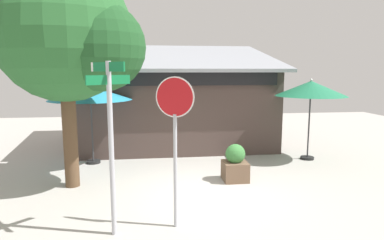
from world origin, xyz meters
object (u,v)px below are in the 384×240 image
street_sign_post (111,131)px  stop_sign (175,125)px  patio_umbrella_forest_green_center (311,89)px  sidewalk_planter (235,164)px  shade_tree (72,37)px  patio_umbrella_teal_left (90,93)px

street_sign_post → stop_sign: size_ratio=1.09×
patio_umbrella_forest_green_center → sidewalk_planter: bearing=-148.6°
shade_tree → sidewalk_planter: bearing=-0.3°
patio_umbrella_forest_green_center → shade_tree: (-7.07, -1.79, 1.39)m
shade_tree → sidewalk_planter: shade_tree is taller
stop_sign → patio_umbrella_forest_green_center: size_ratio=1.06×
street_sign_post → shade_tree: 3.42m
stop_sign → patio_umbrella_teal_left: stop_sign is taller
street_sign_post → patio_umbrella_teal_left: (-1.16, 4.85, 0.34)m
patio_umbrella_teal_left → patio_umbrella_forest_green_center: (7.08, -0.42, 0.11)m
stop_sign → patio_umbrella_teal_left: 5.24m
stop_sign → sidewalk_planter: (1.80, 2.47, -1.52)m
shade_tree → patio_umbrella_teal_left: bearing=90.2°
shade_tree → patio_umbrella_forest_green_center: bearing=14.3°
shade_tree → sidewalk_planter: size_ratio=5.46×
patio_umbrella_forest_green_center → sidewalk_planter: (-2.97, -1.81, -1.91)m
street_sign_post → patio_umbrella_forest_green_center: 7.41m
patio_umbrella_teal_left → patio_umbrella_forest_green_center: size_ratio=0.96×
sidewalk_planter → patio_umbrella_forest_green_center: bearing=31.4°
patio_umbrella_teal_left → shade_tree: shade_tree is taller
street_sign_post → patio_umbrella_forest_green_center: bearing=36.9°
shade_tree → sidewalk_planter: 5.26m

